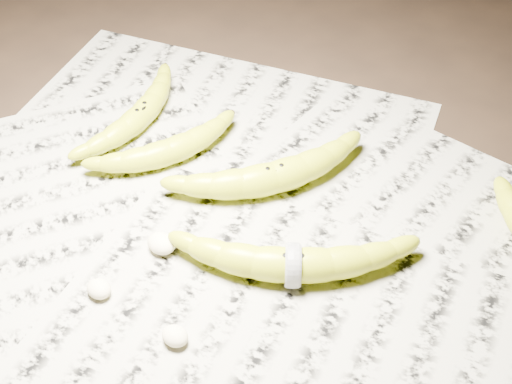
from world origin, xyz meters
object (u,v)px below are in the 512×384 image
Objects in this scene: banana_left_a at (140,113)px; banana_taped at (293,263)px; banana_center at (274,175)px; banana_left_b at (169,149)px.

banana_taped is (0.32, -0.08, 0.00)m from banana_left_a.
banana_taped is at bearing -116.03° from banana_left_a.
banana_left_b is at bearing 138.50° from banana_center.
banana_center reaches higher than banana_left_b.
banana_left_b is 0.14m from banana_center.
banana_center is (0.22, 0.01, 0.00)m from banana_left_a.
banana_left_a is 0.87× the size of banana_center.
banana_left_a is 0.09m from banana_left_b.
banana_taped reaches higher than banana_left_a.
banana_left_a is at bearing 124.66° from banana_center.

